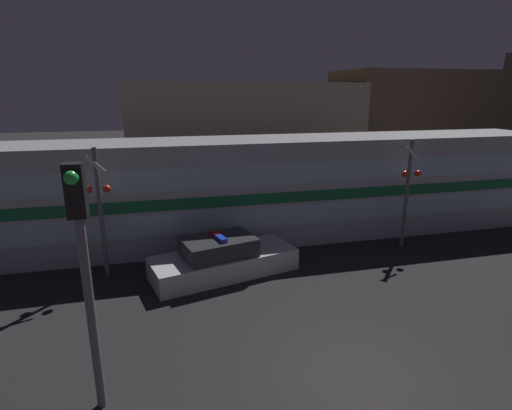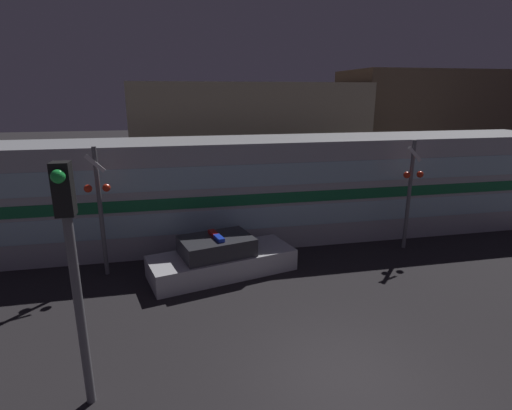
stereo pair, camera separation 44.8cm
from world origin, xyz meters
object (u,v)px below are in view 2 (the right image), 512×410
at_px(traffic_light_corner, 72,257).
at_px(crossing_signal_near, 410,189).
at_px(train, 283,188).
at_px(police_car, 221,259).

bearing_deg(traffic_light_corner, crossing_signal_near, 29.72).
distance_m(train, crossing_signal_near, 4.80).
bearing_deg(train, police_car, -133.06).
distance_m(train, police_car, 4.58).
height_order(train, police_car, train).
bearing_deg(crossing_signal_near, traffic_light_corner, -150.28).
bearing_deg(crossing_signal_near, train, 149.63).
bearing_deg(train, crossing_signal_near, -30.37).
xyz_separation_m(train, traffic_light_corner, (-6.10, -8.27, 1.00)).
relative_size(train, traffic_light_corner, 4.97).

